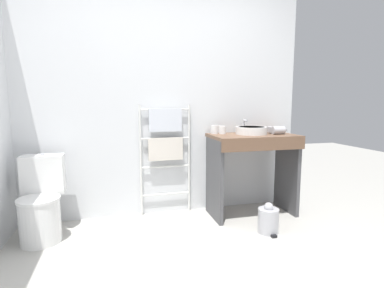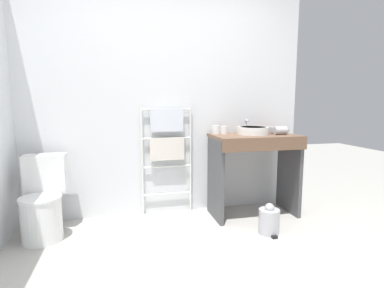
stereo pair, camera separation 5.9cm
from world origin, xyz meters
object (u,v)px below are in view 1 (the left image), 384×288
at_px(hair_dryer, 278,130).
at_px(trash_bin, 268,220).
at_px(towel_radiator, 166,141).
at_px(sink_basin, 251,130).
at_px(toilet, 41,204).
at_px(cup_near_edge, 222,130).
at_px(cup_near_wall, 215,130).

xyz_separation_m(hair_dryer, trash_bin, (-0.34, -0.46, -0.81)).
height_order(hair_dryer, trash_bin, hair_dryer).
bearing_deg(towel_radiator, sink_basin, -13.42).
xyz_separation_m(toilet, cup_near_edge, (1.81, 0.21, 0.61)).
distance_m(toilet, trash_bin, 2.10).
bearing_deg(cup_near_edge, toilet, -173.42).
bearing_deg(sink_basin, toilet, -177.27).
bearing_deg(hair_dryer, sink_basin, 167.83).
bearing_deg(towel_radiator, toilet, -165.21).
distance_m(toilet, towel_radiator, 1.33).
bearing_deg(cup_near_wall, trash_bin, -64.63).
relative_size(cup_near_edge, trash_bin, 0.29).
bearing_deg(trash_bin, hair_dryer, 53.53).
bearing_deg(towel_radiator, cup_near_edge, -9.93).
height_order(sink_basin, hair_dryer, hair_dryer).
height_order(towel_radiator, sink_basin, towel_radiator).
bearing_deg(hair_dryer, trash_bin, -126.47).
height_order(cup_near_wall, trash_bin, cup_near_wall).
height_order(toilet, cup_near_edge, cup_near_edge).
xyz_separation_m(sink_basin, hair_dryer, (0.29, -0.06, 0.00)).
bearing_deg(cup_near_wall, cup_near_edge, -24.67).
relative_size(cup_near_wall, hair_dryer, 0.48).
relative_size(sink_basin, hair_dryer, 1.73).
bearing_deg(trash_bin, cup_near_wall, 115.37).
height_order(sink_basin, cup_near_edge, cup_near_edge).
bearing_deg(cup_near_edge, hair_dryer, -16.42).
bearing_deg(cup_near_wall, sink_basin, -21.33).
relative_size(toilet, cup_near_wall, 8.09).
height_order(towel_radiator, trash_bin, towel_radiator).
bearing_deg(sink_basin, cup_near_wall, 158.67).
bearing_deg(sink_basin, towel_radiator, 166.58).
relative_size(sink_basin, cup_near_wall, 3.62).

